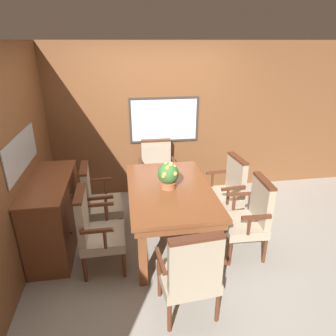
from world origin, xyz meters
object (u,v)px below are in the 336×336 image
object	(u,v)px
chair_left_near	(95,229)
chair_left_far	(97,199)
potted_plant	(168,175)
dining_table	(170,195)
chair_right_near	(250,215)
sideboard_cabinet	(54,214)
chair_head_far	(157,169)
chair_right_far	(227,189)
chair_head_near	(191,272)

from	to	relation	value
chair_left_near	chair_left_far	xyz separation A→B (m)	(-0.02, 0.70, 0.00)
chair_left_near	potted_plant	distance (m)	1.04
dining_table	chair_left_near	bearing A→B (deg)	-158.37
chair_right_near	dining_table	bearing A→B (deg)	-109.37
chair_right_near	potted_plant	distance (m)	1.09
sideboard_cabinet	chair_left_near	bearing A→B (deg)	-41.25
dining_table	chair_head_far	distance (m)	1.21
chair_left_far	chair_right_far	bearing A→B (deg)	-93.08
potted_plant	chair_head_near	bearing A→B (deg)	-89.04
chair_left_near	chair_right_far	bearing A→B (deg)	-69.14
dining_table	chair_right_near	xyz separation A→B (m)	(0.91, -0.36, -0.16)
chair_left_near	chair_head_far	world-z (taller)	same
chair_right_far	chair_right_near	bearing A→B (deg)	-2.30
dining_table	chair_head_near	distance (m)	1.19
chair_right_near	potted_plant	size ratio (longest dim) A/B	2.91
chair_head_far	chair_right_near	xyz separation A→B (m)	(0.93, -1.56, 0.00)
chair_left_far	potted_plant	bearing A→B (deg)	-114.16
chair_left_near	potted_plant	bearing A→B (deg)	-68.77
chair_head_near	potted_plant	bearing A→B (deg)	-93.79
chair_left_far	chair_head_near	distance (m)	1.78
chair_right_near	chair_right_far	world-z (taller)	same
chair_head_near	chair_right_far	size ratio (longest dim) A/B	1.00
chair_left_near	chair_right_near	bearing A→B (deg)	-90.98
chair_right_far	potted_plant	size ratio (longest dim) A/B	2.91
chair_head_near	dining_table	bearing A→B (deg)	-94.81
chair_left_far	dining_table	bearing A→B (deg)	-113.65
chair_right_near	chair_right_far	xyz separation A→B (m)	(-0.04, 0.71, 0.00)
chair_right_far	sideboard_cabinet	distance (m)	2.32
chair_head_near	chair_right_far	world-z (taller)	same
chair_head_near	sideboard_cabinet	world-z (taller)	chair_head_near
chair_head_far	chair_right_near	world-z (taller)	same
dining_table	chair_left_far	world-z (taller)	chair_left_far
chair_right_far	chair_left_far	bearing A→B (deg)	-95.25
chair_left_far	potted_plant	world-z (taller)	potted_plant
chair_head_far	chair_right_far	distance (m)	1.23
chair_head_near	chair_right_far	bearing A→B (deg)	-124.55
chair_right_far	chair_head_near	bearing A→B (deg)	-35.19
chair_left_far	chair_head_near	bearing A→B (deg)	-152.13
chair_left_near	chair_head_far	distance (m)	1.79
chair_right_near	sideboard_cabinet	xyz separation A→B (m)	(-2.35, 0.48, -0.05)
chair_right_near	potted_plant	xyz separation A→B (m)	(-0.93, 0.36, 0.43)
chair_left_far	potted_plant	distance (m)	1.06
chair_left_far	sideboard_cabinet	xyz separation A→B (m)	(-0.51, -0.23, -0.05)
chair_head_far	dining_table	bearing A→B (deg)	-89.45
chair_left_near	dining_table	bearing A→B (deg)	-69.16
chair_left_far	chair_right_far	distance (m)	1.80
dining_table	chair_left_far	xyz separation A→B (m)	(-0.92, 0.34, -0.16)
sideboard_cabinet	potted_plant	bearing A→B (deg)	-4.66
chair_right_near	chair_left_far	bearing A→B (deg)	-108.76
potted_plant	sideboard_cabinet	bearing A→B (deg)	175.34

